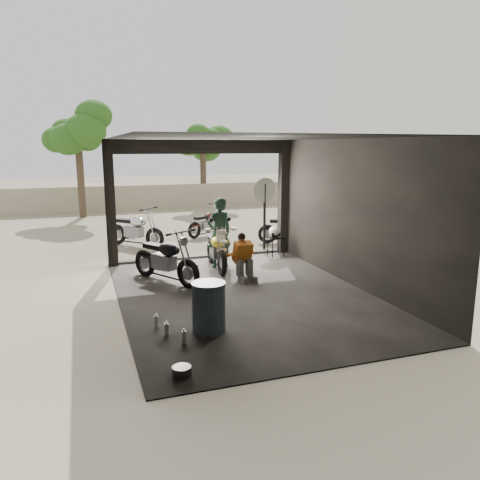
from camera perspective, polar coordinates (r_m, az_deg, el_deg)
ground at (r=9.77m, az=0.49°, el=-6.76°), size 80.00×80.00×0.00m
garage at (r=9.96m, az=-0.55°, el=1.19°), size 7.00×7.13×3.20m
boundary_wall at (r=23.09m, az=-11.23°, el=5.12°), size 18.00×0.30×1.20m
tree_left at (r=21.27m, az=-19.26°, el=13.33°), size 2.20×2.20×5.60m
tree_right at (r=23.51m, az=-4.58°, el=12.64°), size 2.20×2.20×5.00m
main_bike at (r=11.65m, az=-2.91°, el=-0.85°), size 0.83×1.77×1.15m
left_bike at (r=10.65m, az=-9.10°, el=-1.88°), size 1.60×1.97×1.25m
outside_bike_a at (r=14.61m, az=-12.66°, el=1.57°), size 1.81×1.83×1.23m
outside_bike_b at (r=16.01m, az=-3.99°, el=2.37°), size 1.69×1.37×1.07m
outside_bike_c at (r=14.83m, az=5.97°, el=1.75°), size 1.82×1.20×1.14m
rider at (r=11.74m, az=-2.55°, el=0.85°), size 0.72×0.53×1.79m
mechanic at (r=10.67m, az=0.56°, el=-2.25°), size 0.59×0.76×1.05m
stool at (r=13.06m, az=4.38°, el=0.08°), size 0.41×0.41×0.56m
helmet at (r=13.02m, az=4.22°, el=1.05°), size 0.41×0.42×0.30m
oil_drum at (r=7.80m, az=-3.83°, el=-8.27°), size 0.68×0.68×0.85m
sign_post at (r=13.60m, az=3.04°, el=4.57°), size 0.72×0.08×2.15m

